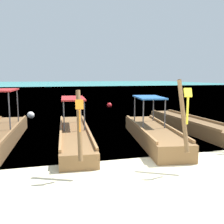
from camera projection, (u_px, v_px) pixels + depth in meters
ground at (154, 184)px, 6.14m from camera, size 120.00×120.00×0.00m
sea_water at (55, 86)px, 65.47m from camera, size 120.00×120.00×0.00m
longtail_boat_red_ribbon at (0, 135)px, 9.82m from camera, size 1.63×6.48×2.61m
longtail_boat_orange_ribbon at (74, 134)px, 10.18m from camera, size 1.60×7.27×2.25m
longtail_boat_yellow_ribbon at (153, 133)px, 10.13m from camera, size 2.02×6.23×2.53m
longtail_boat_green_ribbon at (189, 125)px, 12.17m from camera, size 1.28×6.70×2.57m
mooring_buoy_near at (109, 105)px, 21.06m from camera, size 0.41×0.41×0.41m
mooring_buoy_far at (31, 115)px, 15.59m from camera, size 0.44×0.44×0.44m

